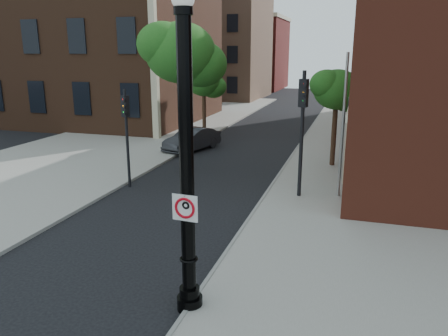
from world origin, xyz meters
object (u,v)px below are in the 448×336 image
(traffic_signal_left, at_px, (126,122))
(traffic_signal_right, at_px, (303,114))
(lamppost, at_px, (187,175))
(parked_car, at_px, (192,139))
(no_parking_sign, at_px, (185,208))

(traffic_signal_left, bearing_deg, traffic_signal_right, 23.10)
(lamppost, height_order, traffic_signal_left, lamppost)
(lamppost, relative_size, traffic_signal_left, 1.65)
(parked_car, bearing_deg, traffic_signal_left, -71.92)
(no_parking_sign, height_order, parked_car, no_parking_sign)
(no_parking_sign, height_order, traffic_signal_left, traffic_signal_left)
(parked_car, xyz_separation_m, traffic_signal_left, (0.01, -7.38, 2.12))
(traffic_signal_left, xyz_separation_m, traffic_signal_right, (7.07, 0.59, 0.54))
(parked_car, height_order, traffic_signal_left, traffic_signal_left)
(lamppost, distance_m, traffic_signal_left, 9.64)
(no_parking_sign, bearing_deg, lamppost, 97.16)
(no_parking_sign, bearing_deg, traffic_signal_right, 84.66)
(lamppost, distance_m, traffic_signal_right, 8.41)
(traffic_signal_left, bearing_deg, no_parking_sign, -35.44)
(lamppost, distance_m, no_parking_sign, 0.68)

